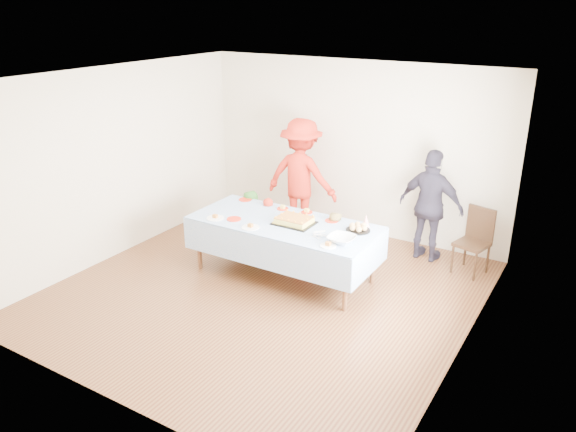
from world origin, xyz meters
name	(u,v)px	position (x,y,z in m)	size (l,w,h in m)	color
ground	(265,291)	(0.00, 0.00, 0.00)	(5.00, 5.00, 0.00)	#4E2616
room_walls	(267,159)	(0.05, 0.00, 1.77)	(5.04, 5.04, 2.72)	beige
party_table	(284,226)	(-0.04, 0.52, 0.72)	(2.50, 1.10, 0.78)	#502F1B
birthday_cake	(294,221)	(0.11, 0.54, 0.82)	(0.51, 0.39, 0.09)	black
rolls_tray	(358,228)	(0.93, 0.75, 0.82)	(0.31, 0.31, 0.09)	black
punch_bowl	(342,239)	(0.91, 0.32, 0.82)	(0.33, 0.33, 0.08)	silver
party_hat	(366,221)	(0.96, 0.92, 0.87)	(0.10, 0.10, 0.17)	white
fork_pile	(320,234)	(0.61, 0.33, 0.81)	(0.24, 0.18, 0.07)	white
plate_red_far_a	(245,200)	(-0.98, 0.97, 0.79)	(0.19, 0.19, 0.01)	red
plate_red_far_b	(283,209)	(-0.31, 0.93, 0.79)	(0.16, 0.16, 0.01)	red
plate_red_far_c	(307,212)	(0.05, 0.98, 0.79)	(0.16, 0.16, 0.01)	red
plate_red_far_d	(332,221)	(0.49, 0.88, 0.79)	(0.18, 0.18, 0.01)	red
plate_red_near	(234,219)	(-0.65, 0.26, 0.79)	(0.20, 0.20, 0.01)	red
plate_white_left	(215,218)	(-0.89, 0.15, 0.79)	(0.23, 0.23, 0.01)	white
plate_white_mid	(250,227)	(-0.30, 0.13, 0.79)	(0.23, 0.23, 0.01)	white
plate_white_right	(328,246)	(0.82, 0.13, 0.79)	(0.19, 0.19, 0.01)	white
dining_chair	(475,237)	(2.12, 1.98, 0.51)	(0.49, 0.49, 0.92)	black
toddler_left	(268,226)	(-0.58, 0.98, 0.44)	(0.32, 0.21, 0.88)	#B32616
toddler_mid	(251,219)	(-0.98, 1.11, 0.44)	(0.43, 0.28, 0.87)	#2D6722
toddler_right	(333,243)	(0.49, 0.94, 0.44)	(0.43, 0.33, 0.88)	tan
adult_left	(301,177)	(-0.63, 2.01, 0.92)	(1.18, 0.68, 1.83)	red
adult_right	(431,206)	(1.45, 2.05, 0.81)	(0.95, 0.39, 1.62)	#2B2736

